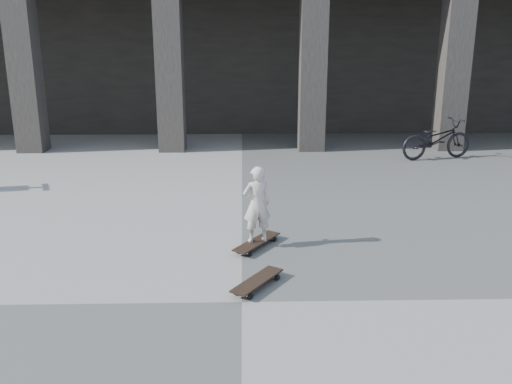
{
  "coord_description": "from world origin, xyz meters",
  "views": [
    {
      "loc": [
        0.02,
        -5.35,
        2.75
      ],
      "look_at": [
        0.21,
        2.12,
        0.65
      ],
      "focal_mm": 38.0,
      "sensor_mm": 36.0,
      "label": 1
    }
  ],
  "objects_px": {
    "longboard": "(257,242)",
    "skateboard_spare": "(257,281)",
    "bicycle": "(437,139)",
    "child": "(257,204)"
  },
  "relations": [
    {
      "from": "longboard",
      "to": "skateboard_spare",
      "type": "xyz_separation_m",
      "value": [
        -0.03,
        -1.26,
        0.0
      ]
    },
    {
      "from": "skateboard_spare",
      "to": "bicycle",
      "type": "bearing_deg",
      "value": 1.31
    },
    {
      "from": "bicycle",
      "to": "longboard",
      "type": "bearing_deg",
      "value": 127.02
    },
    {
      "from": "longboard",
      "to": "skateboard_spare",
      "type": "distance_m",
      "value": 1.26
    },
    {
      "from": "longboard",
      "to": "skateboard_spare",
      "type": "bearing_deg",
      "value": -147.38
    },
    {
      "from": "longboard",
      "to": "bicycle",
      "type": "distance_m",
      "value": 7.22
    },
    {
      "from": "skateboard_spare",
      "to": "longboard",
      "type": "bearing_deg",
      "value": 32.81
    },
    {
      "from": "longboard",
      "to": "skateboard_spare",
      "type": "relative_size",
      "value": 1.09
    },
    {
      "from": "child",
      "to": "bicycle",
      "type": "height_order",
      "value": "child"
    },
    {
      "from": "child",
      "to": "bicycle",
      "type": "relative_size",
      "value": 0.58
    }
  ]
}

